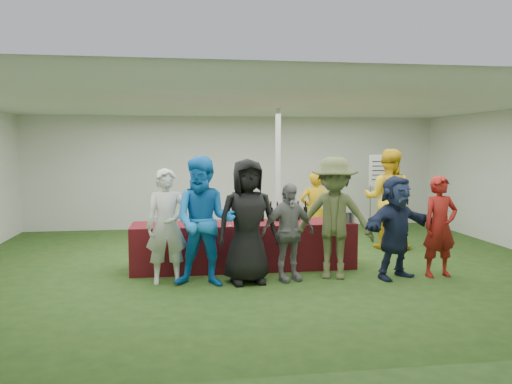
{
  "coord_description": "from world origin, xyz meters",
  "views": [
    {
      "loc": [
        -1.29,
        -8.1,
        2.01
      ],
      "look_at": [
        -0.12,
        -0.12,
        1.25
      ],
      "focal_mm": 35.0,
      "sensor_mm": 36.0,
      "label": 1
    }
  ],
  "objects": [
    {
      "name": "ground",
      "position": [
        0.0,
        0.0,
        0.0
      ],
      "size": [
        60.0,
        60.0,
        0.0
      ],
      "primitive_type": "plane",
      "color": "#284719",
      "rests_on": "ground"
    },
    {
      "name": "tent",
      "position": [
        0.5,
        1.2,
        1.35
      ],
      "size": [
        10.0,
        10.0,
        10.0
      ],
      "color": "white",
      "rests_on": "ground"
    },
    {
      "name": "serving_table",
      "position": [
        -0.32,
        -0.12,
        0.38
      ],
      "size": [
        3.6,
        0.8,
        0.75
      ],
      "primitive_type": "cube",
      "color": "maroon",
      "rests_on": "ground"
    },
    {
      "name": "wine_bottles",
      "position": [
        0.38,
        0.02,
        0.87
      ],
      "size": [
        0.82,
        0.14,
        0.32
      ],
      "color": "black",
      "rests_on": "serving_table"
    },
    {
      "name": "wine_glasses",
      "position": [
        -0.81,
        -0.37,
        0.86
      ],
      "size": [
        2.75,
        0.1,
        0.16
      ],
      "color": "silver",
      "rests_on": "serving_table"
    },
    {
      "name": "water_bottle",
      "position": [
        -0.19,
        -0.04,
        0.85
      ],
      "size": [
        0.07,
        0.07,
        0.23
      ],
      "color": "silver",
      "rests_on": "serving_table"
    },
    {
      "name": "bar_towel",
      "position": [
        1.18,
        -0.07,
        0.77
      ],
      "size": [
        0.25,
        0.18,
        0.03
      ],
      "primitive_type": "cube",
      "color": "white",
      "rests_on": "serving_table"
    },
    {
      "name": "dump_bucket",
      "position": [
        1.35,
        -0.34,
        0.84
      ],
      "size": [
        0.26,
        0.26,
        0.18
      ],
      "primitive_type": "cylinder",
      "color": "slate",
      "rests_on": "serving_table"
    },
    {
      "name": "wine_list_sign",
      "position": [
        3.04,
        2.44,
        1.32
      ],
      "size": [
        0.5,
        0.03,
        1.8
      ],
      "color": "slate",
      "rests_on": "ground"
    },
    {
      "name": "staff_pourer",
      "position": [
        1.16,
        0.94,
        0.76
      ],
      "size": [
        0.57,
        0.39,
        1.53
      ],
      "primitive_type": "imported",
      "rotation": [
        0.0,
        0.0,
        3.09
      ],
      "color": "gold",
      "rests_on": "ground"
    },
    {
      "name": "staff_back",
      "position": [
        2.66,
        1.06,
        0.97
      ],
      "size": [
        1.18,
        1.11,
        1.94
      ],
      "primitive_type": "imported",
      "rotation": [
        0.0,
        0.0,
        2.61
      ],
      "color": "yellow",
      "rests_on": "ground"
    },
    {
      "name": "customer_0",
      "position": [
        -1.52,
        -0.85,
        0.84
      ],
      "size": [
        0.63,
        0.43,
        1.67
      ],
      "primitive_type": "imported",
      "rotation": [
        0.0,
        0.0,
        0.04
      ],
      "color": "silver",
      "rests_on": "ground"
    },
    {
      "name": "customer_1",
      "position": [
        -1.0,
        -1.06,
        0.93
      ],
      "size": [
        1.02,
        0.87,
        1.86
      ],
      "primitive_type": "imported",
      "rotation": [
        0.0,
        0.0,
        -0.2
      ],
      "color": "blue",
      "rests_on": "ground"
    },
    {
      "name": "customer_2",
      "position": [
        -0.37,
        -0.99,
        0.91
      ],
      "size": [
        0.95,
        0.67,
        1.82
      ],
      "primitive_type": "imported",
      "rotation": [
        0.0,
        0.0,
        0.11
      ],
      "color": "black",
      "rests_on": "ground"
    },
    {
      "name": "customer_3",
      "position": [
        0.24,
        -0.96,
        0.73
      ],
      "size": [
        0.92,
        0.57,
        1.46
      ],
      "primitive_type": "imported",
      "rotation": [
        0.0,
        0.0,
        0.27
      ],
      "color": "slate",
      "rests_on": "ground"
    },
    {
      "name": "customer_4",
      "position": [
        0.95,
        -0.93,
        0.92
      ],
      "size": [
        1.34,
        1.03,
        1.84
      ],
      "primitive_type": "imported",
      "rotation": [
        0.0,
        0.0,
        -0.33
      ],
      "color": "#4D562F",
      "rests_on": "ground"
    },
    {
      "name": "customer_5",
      "position": [
        1.88,
        -1.07,
        0.78
      ],
      "size": [
        1.51,
        0.99,
        1.56
      ],
      "primitive_type": "imported",
      "rotation": [
        0.0,
        0.0,
        0.4
      ],
      "color": "#1C2745",
      "rests_on": "ground"
    },
    {
      "name": "customer_6",
      "position": [
        2.58,
        -1.08,
        0.77
      ],
      "size": [
        0.59,
        0.42,
        1.55
      ],
      "primitive_type": "imported",
      "rotation": [
        0.0,
        0.0,
        0.09
      ],
      "color": "maroon",
      "rests_on": "ground"
    }
  ]
}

